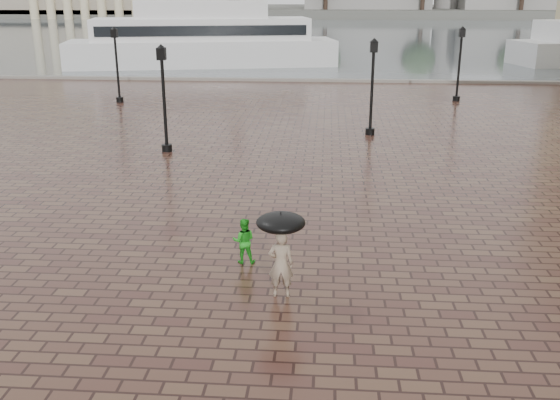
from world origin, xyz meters
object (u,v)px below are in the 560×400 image
(child_pedestrian, at_px, (244,241))
(adult_pedestrian, at_px, (281,264))
(ferry_near, at_px, (202,39))
(street_lamps, at_px, (283,76))

(child_pedestrian, bearing_deg, adult_pedestrian, 117.42)
(ferry_near, bearing_deg, adult_pedestrian, -88.77)
(street_lamps, xyz_separation_m, ferry_near, (-8.98, 23.86, 0.03))
(adult_pedestrian, distance_m, child_pedestrian, 2.08)
(child_pedestrian, bearing_deg, street_lamps, -92.97)
(adult_pedestrian, relative_size, child_pedestrian, 1.33)
(adult_pedestrian, bearing_deg, ferry_near, -79.72)
(street_lamps, bearing_deg, adult_pedestrian, -86.01)
(street_lamps, distance_m, ferry_near, 25.50)
(adult_pedestrian, xyz_separation_m, child_pedestrian, (-1.08, 1.77, -0.20))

